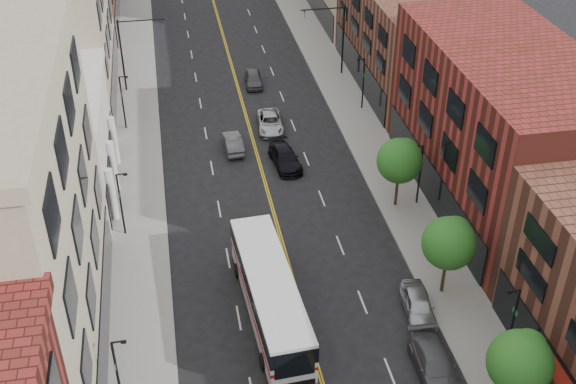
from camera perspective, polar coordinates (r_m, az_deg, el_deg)
sidewalk_left at (r=62.66m, az=-11.76°, el=2.84°), size 4.00×110.00×0.15m
sidewalk_right at (r=64.83m, az=6.15°, el=4.52°), size 4.00×110.00×0.15m
bldg_l_white at (r=58.06m, az=-19.06°, el=3.43°), size 10.00×14.00×8.00m
bldg_l_far_a at (r=71.48m, az=-18.45°, el=13.71°), size 10.00×20.00×18.00m
bldg_r_mid at (r=55.51m, az=16.58°, el=4.85°), size 10.00×22.00×12.00m
bldg_r_far_a at (r=73.36m, az=9.64°, el=12.10°), size 10.00×20.00×10.00m
tree_r_1 at (r=39.46m, az=17.95°, el=-12.52°), size 3.40×3.40×5.59m
tree_r_2 at (r=46.03m, az=12.67°, el=-3.82°), size 3.40×3.40×5.59m
tree_r_3 at (r=53.67m, az=8.88°, el=2.58°), size 3.40×3.40×5.59m
lamp_l_1 at (r=39.63m, az=-13.29°, el=-13.71°), size 0.81×0.55×5.05m
lamp_l_2 at (r=51.88m, az=-13.06°, el=-0.68°), size 0.81×0.55×5.05m
lamp_l_3 at (r=65.76m, az=-12.92°, el=7.13°), size 0.81×0.55×5.05m
lamp_r_1 at (r=43.27m, az=17.32°, el=-9.58°), size 0.81×0.55×5.05m
lamp_r_2 at (r=54.71m, az=10.35°, el=1.65°), size 0.81×0.55×5.05m
lamp_r_3 at (r=68.02m, az=5.94°, el=8.75°), size 0.81×0.55×5.05m
signal_mast_left at (r=72.35m, az=-12.49°, el=11.16°), size 4.49×0.18×7.20m
signal_mast_right at (r=74.28m, az=3.83°, el=12.49°), size 4.49×0.18×7.20m
city_bus at (r=44.69m, az=-1.43°, el=-7.94°), size 3.55×12.61×3.21m
car_parked_mid at (r=42.83m, az=11.52°, el=-13.22°), size 2.26×5.23×1.50m
car_parked_far at (r=46.19m, az=10.26°, el=-8.80°), size 2.20×4.53×1.49m
car_lane_behind at (r=62.18m, az=-4.36°, el=3.89°), size 1.56×4.15×1.35m
car_lane_a at (r=59.80m, az=-0.24°, el=2.72°), size 2.50×5.07×1.42m
car_lane_b at (r=65.28m, az=-1.42°, el=5.54°), size 2.57×4.98×1.34m
car_lane_c at (r=73.53m, az=-2.75°, el=8.95°), size 1.89×4.19×1.40m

